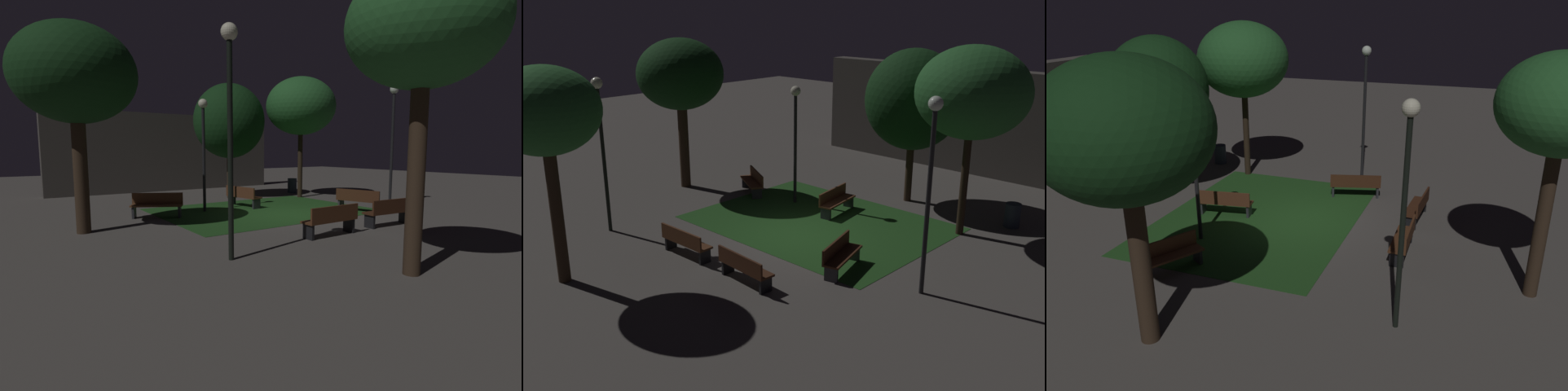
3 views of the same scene
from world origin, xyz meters
TOP-DOWN VIEW (x-y plane):
  - ground_plane at (0.00, 0.00)m, footprint 60.00×60.00m
  - grass_lawn at (-0.26, 1.44)m, footprint 8.08×6.12m
  - bench_near_trees at (-1.28, -3.45)m, footprint 1.81×0.51m
  - bench_lawn_edge at (1.28, -3.45)m, footprint 1.83×0.59m
  - bench_front_right at (-0.50, 2.63)m, footprint 0.75×1.85m
  - bench_by_lamp at (-4.34, 2.22)m, footprint 1.81×1.28m
  - bench_path_side at (2.61, -1.00)m, footprint 0.95×1.86m
  - tree_back_left at (-2.35, -6.71)m, footprint 2.82×2.82m
  - tree_left_canopy at (3.69, 3.85)m, footprint 3.49×3.49m
  - tree_right_canopy at (-6.98, 0.92)m, footprint 3.36×3.36m
  - tree_near_wall at (0.57, 5.60)m, footprint 3.52×3.52m
  - lamp_post_near_wall at (-2.34, 2.47)m, footprint 0.36×0.36m
  - lamp_post_plaza_west at (5.02, -0.64)m, footprint 0.36×0.36m
  - lamp_post_plaza_east at (-4.77, -3.88)m, footprint 0.36×0.36m
  - trash_bin at (4.64, 5.64)m, footprint 0.51×0.51m
  - building_wall_backdrop at (-0.57, 10.97)m, footprint 13.38×0.80m

SIDE VIEW (x-z plane):
  - ground_plane at x=0.00m, z-range 0.00..0.00m
  - grass_lawn at x=-0.26m, z-range 0.00..0.01m
  - trash_bin at x=4.64m, z-range 0.00..0.82m
  - bench_near_trees at x=-1.28m, z-range 0.04..0.92m
  - bench_lawn_edge at x=1.28m, z-range 0.04..0.92m
  - bench_front_right at x=-0.50m, z-range 0.04..0.92m
  - bench_by_lamp at x=-4.34m, z-range 0.04..0.92m
  - bench_path_side at x=2.61m, z-range 0.04..0.92m
  - building_wall_backdrop at x=-0.57m, z-range 0.00..4.51m
  - lamp_post_near_wall at x=-2.34m, z-range 0.80..5.16m
  - lamp_post_plaza_east at x=-4.77m, z-range 0.85..5.88m
  - lamp_post_plaza_west at x=5.02m, z-range 0.86..5.99m
  - tree_near_wall at x=0.57m, z-range 0.99..6.65m
  - tree_right_canopy at x=-6.98m, z-range 1.53..7.43m
  - tree_left_canopy at x=3.69m, z-range 1.57..7.58m
  - tree_back_left at x=-2.35m, z-range 1.70..7.48m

